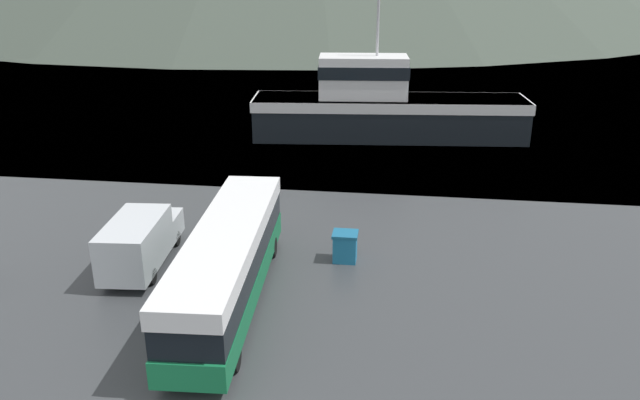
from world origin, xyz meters
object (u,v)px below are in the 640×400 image
object	(u,v)px
delivery_van	(140,240)
fishing_boat	(384,107)
tour_bus	(228,261)
storage_bin	(345,246)

from	to	relation	value
delivery_van	fishing_boat	distance (m)	25.22
tour_bus	delivery_van	distance (m)	5.39
delivery_van	fishing_boat	size ratio (longest dim) A/B	0.30
storage_bin	delivery_van	bearing A→B (deg)	-168.78
tour_bus	storage_bin	xyz separation A→B (m)	(4.15, 4.31, -1.12)
tour_bus	fishing_boat	xyz separation A→B (m)	(5.03, 25.79, 0.53)
tour_bus	delivery_van	world-z (taller)	tour_bus
delivery_van	fishing_boat	bearing A→B (deg)	62.63
delivery_van	tour_bus	bearing A→B (deg)	-33.05
tour_bus	storage_bin	world-z (taller)	tour_bus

